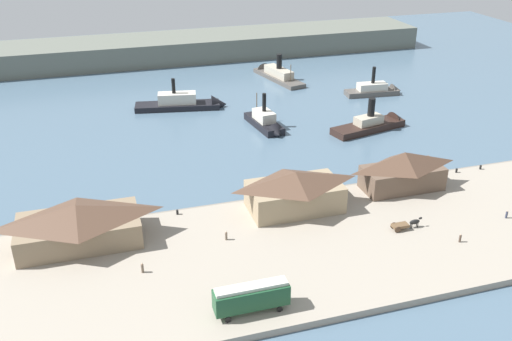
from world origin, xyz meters
TOP-DOWN VIEW (x-y plane):
  - ground_plane at (0.00, 0.00)m, footprint 320.00×320.00m
  - quay_promenade at (0.00, -22.00)m, footprint 110.00×36.00m
  - seawall_edge at (0.00, -3.60)m, footprint 110.00×0.80m
  - ferry_shed_east_terminal at (-39.70, -9.83)m, footprint 20.47×11.19m
  - ferry_shed_customs_shed at (-0.95, -9.69)m, footprint 17.45×9.79m
  - ferry_shed_central_terminal at (22.49, -8.17)m, footprint 16.29×7.49m
  - street_tram at (-17.02, -35.39)m, footprint 10.77×2.91m
  - horse_cart at (15.23, -22.17)m, footprint 5.76×1.62m
  - pedestrian_walking_east at (-30.68, -21.65)m, footprint 0.43×0.43m
  - pedestrian_near_cart at (21.95, -28.66)m, footprint 0.39×0.39m
  - pedestrian_walking_west at (-15.86, -16.38)m, footprint 0.41×0.41m
  - pedestrian_by_tram at (34.86, -24.26)m, footprint 0.39×0.39m
  - mooring_post_center_east at (-22.39, -5.39)m, footprint 0.44×0.44m
  - mooring_post_center_west at (43.34, -5.34)m, footprint 0.44×0.44m
  - mooring_post_west at (37.44, -5.24)m, footprint 0.44×0.44m
  - ferry_moored_east at (7.45, 33.33)m, footprint 6.77×16.92m
  - ferry_moored_west at (34.52, 25.31)m, footprint 22.71×10.21m
  - ferry_mid_harbor at (-8.89, 54.83)m, footprint 26.23×10.06m
  - ferry_departing_north at (23.93, 76.38)m, footprint 10.84×26.26m
  - ferry_approaching_east at (48.13, 50.29)m, footprint 17.76×6.43m
  - far_headland at (0.00, 110.00)m, footprint 180.00×24.00m

SIDE VIEW (x-z plane):
  - ground_plane at x=0.00m, z-range 0.00..0.00m
  - seawall_edge at x=0.00m, z-range 0.00..1.00m
  - quay_promenade at x=0.00m, z-range 0.00..1.20m
  - ferry_moored_west at x=34.52m, z-range -3.65..6.45m
  - ferry_approaching_east at x=48.13m, z-range -3.64..6.44m
  - ferry_departing_north at x=23.93m, z-range -3.77..6.59m
  - ferry_mid_harbor at x=-8.89m, z-range -3.87..6.82m
  - ferry_moored_east at x=7.45m, z-range -3.60..6.76m
  - mooring_post_center_east at x=-22.39m, z-range 1.20..2.10m
  - mooring_post_center_west at x=43.34m, z-range 1.20..2.10m
  - mooring_post_west at x=37.44m, z-range 1.20..2.10m
  - pedestrian_by_tram at x=34.86m, z-range 1.13..2.69m
  - pedestrian_near_cart at x=21.95m, z-range 1.13..2.70m
  - pedestrian_walking_west at x=-15.86m, z-range 1.13..2.79m
  - pedestrian_walking_east at x=-30.68m, z-range 1.12..2.86m
  - horse_cart at x=15.23m, z-range 1.19..3.06m
  - street_tram at x=-17.02m, z-range 1.56..6.02m
  - far_headland at x=0.00m, z-range 0.00..8.00m
  - ferry_shed_east_terminal at x=-39.70m, z-range 1.26..8.37m
  - ferry_shed_customs_shed at x=-0.95m, z-range 1.26..8.88m
  - ferry_shed_central_terminal at x=22.49m, z-range 1.27..9.16m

